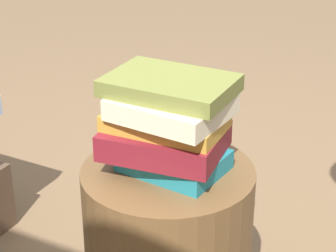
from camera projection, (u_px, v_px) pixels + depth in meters
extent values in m
cylinder|color=brown|center=(168.00, 249.00, 1.53)|extent=(0.41, 0.41, 0.44)
cube|color=#1E727F|center=(174.00, 160.00, 1.43)|extent=(0.24, 0.19, 0.04)
cube|color=maroon|center=(164.00, 141.00, 1.40)|extent=(0.28, 0.23, 0.06)
cube|color=#B7842D|center=(164.00, 122.00, 1.38)|extent=(0.27, 0.17, 0.04)
cube|color=beige|center=(171.00, 106.00, 1.35)|extent=(0.25, 0.22, 0.05)
cube|color=olive|center=(170.00, 85.00, 1.35)|extent=(0.27, 0.19, 0.04)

